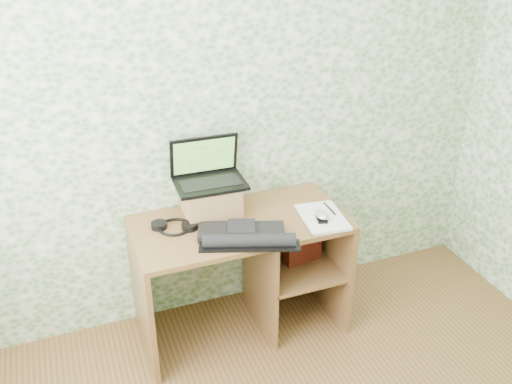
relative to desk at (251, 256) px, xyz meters
name	(u,v)px	position (x,y,z in m)	size (l,w,h in m)	color
wall_back	(220,111)	(-0.08, 0.28, 0.82)	(3.50, 3.50, 0.00)	white
desk	(251,256)	(0.00, 0.00, 0.00)	(1.20, 0.60, 0.75)	brown
riser	(211,200)	(-0.20, 0.12, 0.36)	(0.31, 0.26, 0.18)	olive
laptop	(208,172)	(-0.20, 0.16, 0.51)	(0.40, 0.28, 0.26)	black
keyboard	(245,236)	(-0.11, -0.22, 0.29)	(0.53, 0.42, 0.07)	black
headphones	(174,226)	(-0.44, 0.03, 0.28)	(0.24, 0.24, 0.03)	black
notepad	(322,217)	(0.37, -0.16, 0.28)	(0.23, 0.33, 0.02)	silver
mouse	(322,217)	(0.35, -0.19, 0.30)	(0.07, 0.11, 0.04)	silver
pen	(329,208)	(0.45, -0.10, 0.29)	(0.01, 0.01, 0.15)	black
red_box	(303,241)	(0.32, -0.03, 0.05)	(0.23, 0.07, 0.28)	maroon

